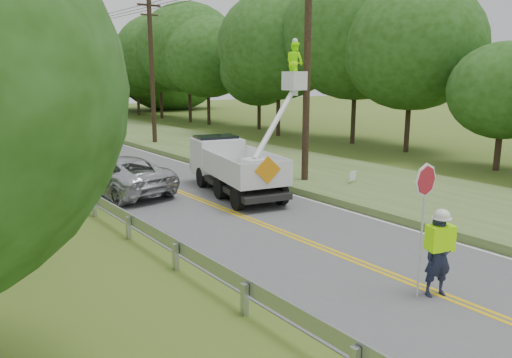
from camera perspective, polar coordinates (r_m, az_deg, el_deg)
ground at (r=12.67m, az=16.99°, el=-11.30°), size 140.00×140.00×0.00m
road at (r=23.28m, az=-12.00°, el=-0.24°), size 7.20×96.00×0.03m
guardrail at (r=22.68m, az=-22.26°, el=0.17°), size 0.18×48.00×0.77m
utility_poles at (r=27.79m, az=-5.69°, el=12.89°), size 1.60×43.30×10.00m
tall_grass_verge at (r=26.97m, az=1.72°, el=2.03°), size 7.00×96.00×0.30m
treeline_right at (r=42.09m, az=-0.14°, el=14.60°), size 11.67×53.75×12.07m
flagger at (r=11.72m, az=20.49°, el=-7.70°), size 1.18×0.66×3.06m
bucket_truck at (r=20.93m, az=-2.54°, el=2.64°), size 4.62×6.48×6.18m
suv_silver at (r=21.15m, az=-15.72°, el=0.49°), size 3.28×5.88×1.55m
suv_darkgrey at (r=33.20m, az=-23.94°, el=4.10°), size 4.29×5.98×1.61m
stop_sign_permanent at (r=29.30m, az=-26.75°, el=4.37°), size 0.42×0.33×2.40m
yard_sign at (r=21.43m, az=11.19°, el=0.30°), size 0.55×0.17×0.81m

